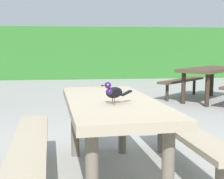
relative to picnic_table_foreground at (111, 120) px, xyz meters
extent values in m
cube|color=#2D6B28|center=(0.12, 9.96, 0.42)|extent=(28.00, 1.90, 1.94)
cube|color=gray|center=(0.00, 0.00, 0.15)|extent=(0.90, 1.85, 0.07)
cylinder|color=#635B4C|center=(-0.21, -0.72, -0.22)|extent=(0.09, 0.09, 0.67)
cylinder|color=#635B4C|center=(0.32, -0.68, -0.22)|extent=(0.09, 0.09, 0.67)
cylinder|color=#635B4C|center=(-0.32, 0.68, -0.22)|extent=(0.09, 0.09, 0.67)
cylinder|color=#635B4C|center=(0.21, 0.72, -0.22)|extent=(0.09, 0.09, 0.67)
cube|color=gray|center=(-0.70, -0.05, -0.14)|extent=(0.41, 1.73, 0.05)
cylinder|color=#635B4C|center=(-0.75, 0.59, -0.36)|extent=(0.07, 0.07, 0.39)
cube|color=gray|center=(0.70, 0.05, -0.14)|extent=(0.41, 1.73, 0.05)
cylinder|color=#635B4C|center=(0.65, 0.69, -0.36)|extent=(0.07, 0.07, 0.39)
ellipsoid|color=black|center=(0.00, -0.25, 0.28)|extent=(0.17, 0.13, 0.09)
ellipsoid|color=#2D144C|center=(-0.04, -0.27, 0.29)|extent=(0.09, 0.08, 0.06)
sphere|color=#2D144C|center=(-0.06, -0.27, 0.34)|extent=(0.05, 0.05, 0.05)
sphere|color=#EAE08C|center=(-0.06, -0.30, 0.35)|extent=(0.01, 0.01, 0.01)
sphere|color=#EAE08C|center=(-0.08, -0.26, 0.35)|extent=(0.01, 0.01, 0.01)
cone|color=black|center=(-0.09, -0.29, 0.34)|extent=(0.03, 0.03, 0.02)
cube|color=black|center=(0.10, -0.19, 0.27)|extent=(0.10, 0.08, 0.04)
cylinder|color=#47423D|center=(0.00, -0.26, 0.21)|extent=(0.01, 0.01, 0.05)
cylinder|color=#47423D|center=(-0.02, -0.24, 0.21)|extent=(0.01, 0.01, 0.05)
cube|color=#473828|center=(2.66, 3.94, 0.15)|extent=(1.85, 1.77, 0.07)
cylinder|color=#2E241A|center=(3.01, 4.61, -0.22)|extent=(0.09, 0.09, 0.67)
cylinder|color=#2E241A|center=(2.32, 3.27, -0.22)|extent=(0.09, 0.09, 0.67)
cylinder|color=#2E241A|center=(1.96, 3.67, -0.22)|extent=(0.09, 0.09, 0.67)
cube|color=#473828|center=(2.20, 4.46, -0.14)|extent=(1.46, 1.35, 0.05)
cylinder|color=#2E241A|center=(2.67, 4.89, -0.36)|extent=(0.07, 0.07, 0.39)
cylinder|color=#2E241A|center=(1.72, 4.03, -0.36)|extent=(0.07, 0.07, 0.39)
camera|label=1|loc=(-0.31, -2.71, 0.64)|focal=50.51mm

